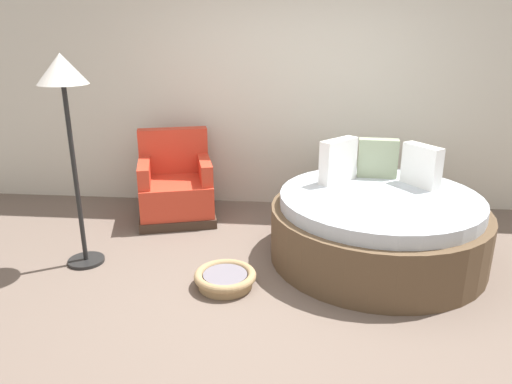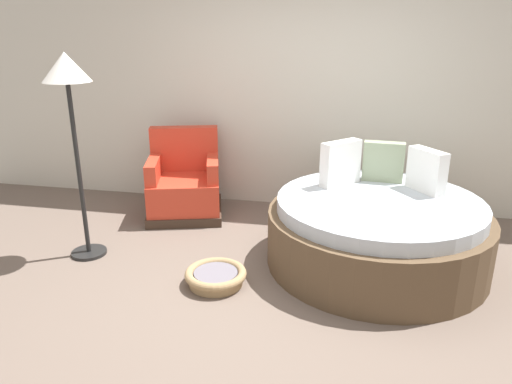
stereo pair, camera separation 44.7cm
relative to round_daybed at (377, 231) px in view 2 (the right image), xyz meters
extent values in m
cube|color=#66564C|center=(-0.91, -0.70, -0.32)|extent=(8.00, 8.00, 0.02)
cube|color=beige|center=(-0.91, 1.41, 1.21)|extent=(8.00, 0.12, 3.05)
cylinder|color=brown|center=(0.00, -0.01, -0.06)|extent=(1.92, 1.92, 0.49)
cylinder|color=#B2BCC6|center=(0.00, -0.01, 0.24)|extent=(1.77, 1.77, 0.12)
cube|color=white|center=(0.40, 0.29, 0.49)|extent=(0.32, 0.38, 0.38)
cube|color=#93A37F|center=(0.04, 0.52, 0.49)|extent=(0.38, 0.15, 0.38)
cube|color=white|center=(-0.35, 0.33, 0.51)|extent=(0.37, 0.38, 0.41)
cube|color=#38281E|center=(-2.05, 0.76, -0.26)|extent=(0.99, 0.99, 0.10)
cube|color=red|center=(-2.05, 0.76, -0.04)|extent=(0.94, 0.94, 0.34)
cube|color=red|center=(-2.13, 1.06, 0.38)|extent=(0.77, 0.36, 0.50)
cube|color=red|center=(-2.35, 0.67, 0.24)|extent=(0.30, 0.69, 0.22)
cube|color=red|center=(-1.74, 0.85, 0.24)|extent=(0.30, 0.69, 0.22)
cylinder|color=#9E7F56|center=(-1.29, -0.65, -0.28)|extent=(0.44, 0.44, 0.06)
torus|color=#9E7F56|center=(-1.29, -0.65, -0.22)|extent=(0.51, 0.51, 0.07)
cylinder|color=slate|center=(-1.29, -0.65, -0.23)|extent=(0.36, 0.36, 0.05)
cylinder|color=black|center=(-2.61, -0.35, -0.30)|extent=(0.32, 0.32, 0.03)
cylinder|color=black|center=(-2.61, -0.35, 0.49)|extent=(0.04, 0.04, 1.55)
cone|color=silver|center=(-2.61, -0.35, 1.39)|extent=(0.40, 0.40, 0.24)
camera|label=1|loc=(-0.73, -4.08, 1.72)|focal=33.68mm
camera|label=2|loc=(-0.29, -4.01, 1.72)|focal=33.68mm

